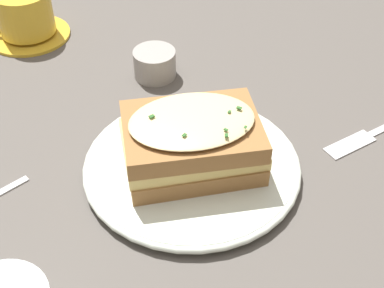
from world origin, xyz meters
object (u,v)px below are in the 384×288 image
at_px(dinner_plate, 192,166).
at_px(fork, 370,135).
at_px(teacup_with_saucer, 25,17).
at_px(condiment_pot, 155,64).
at_px(sandwich, 191,141).

bearing_deg(dinner_plate, fork, -33.82).
relative_size(teacup_with_saucer, fork, 0.76).
bearing_deg(condiment_pot, teacup_with_saucer, 102.77).
xyz_separation_m(sandwich, fork, (0.19, -0.13, -0.04)).
bearing_deg(fork, dinner_plate, 73.84).
relative_size(teacup_with_saucer, condiment_pot, 2.23).
distance_m(teacup_with_saucer, fork, 0.52).
height_order(fork, condiment_pot, condiment_pot).
distance_m(sandwich, teacup_with_saucer, 0.38).
bearing_deg(condiment_pot, sandwich, -124.32).
xyz_separation_m(teacup_with_saucer, condiment_pot, (0.05, -0.22, -0.01)).
xyz_separation_m(dinner_plate, fork, (0.19, -0.12, -0.01)).
distance_m(dinner_plate, sandwich, 0.04).
relative_size(sandwich, fork, 1.05).
bearing_deg(sandwich, teacup_with_saucer, 81.10).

